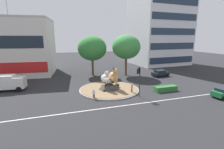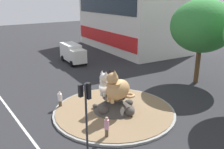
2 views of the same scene
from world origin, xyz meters
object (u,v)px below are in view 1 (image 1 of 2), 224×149
cat_statue_calico (114,76)px  sedan_on_far_lane (160,73)px  shophouse_block (5,47)px  pedestrian_white_shirt (94,93)px  delivery_box_truck (6,82)px  second_tree_near_tower (92,48)px  traffic_light_mast (139,75)px  office_tower (159,26)px  broadleaf_tree_behind_island (126,47)px  hatchback_near_shophouse (224,92)px  pedestrian_pink_shirt (132,88)px  cat_statue_white (105,78)px

cat_statue_calico → sedan_on_far_lane: (14.24, 6.64, -1.75)m
shophouse_block → pedestrian_white_shirt: (17.35, -23.51, -6.11)m
delivery_box_truck → second_tree_near_tower: bearing=30.3°
traffic_light_mast → office_tower: (22.33, 29.33, 9.79)m
traffic_light_mast → broadleaf_tree_behind_island: size_ratio=0.48×
hatchback_near_shophouse → delivery_box_truck: bearing=150.8°
cat_statue_calico → traffic_light_mast: traffic_light_mast is taller
broadleaf_tree_behind_island → traffic_light_mast: bearing=-105.0°
delivery_box_truck → hatchback_near_shophouse: bearing=-16.4°
second_tree_near_tower → pedestrian_pink_shirt: (3.55, -15.70, -5.74)m
cat_statue_calico → second_tree_near_tower: (-1.23, 12.99, 4.13)m
cat_statue_white → delivery_box_truck: size_ratio=0.39×
cat_statue_white → pedestrian_pink_shirt: 4.96m
cat_statue_white → office_tower: 37.88m
pedestrian_white_shirt → cat_statue_calico: bearing=-109.8°
sedan_on_far_lane → delivery_box_truck: size_ratio=0.72×
pedestrian_white_shirt → hatchback_near_shophouse: (19.83, -5.67, -0.04)m
pedestrian_pink_shirt → sedan_on_far_lane: size_ratio=0.40×
cat_statue_white → sedan_on_far_lane: bearing=94.6°
cat_statue_calico → hatchback_near_shophouse: size_ratio=0.68×
traffic_light_mast → cat_statue_white: bearing=31.7°
pedestrian_pink_shirt → delivery_box_truck: (-20.67, 8.16, 0.61)m
sedan_on_far_lane → cat_statue_white: bearing=-164.9°
second_tree_near_tower → sedan_on_far_lane: size_ratio=2.15×
traffic_light_mast → broadleaf_tree_behind_island: broadleaf_tree_behind_island is taller
cat_statue_white → second_tree_near_tower: 13.61m
broadleaf_tree_behind_island → sedan_on_far_lane: bearing=-25.8°
broadleaf_tree_behind_island → hatchback_near_shophouse: 22.03m
shophouse_block → office_tower: office_tower is taller
cat_statue_white → sedan_on_far_lane: size_ratio=0.55×
cat_statue_calico → delivery_box_truck: bearing=-114.9°
pedestrian_white_shirt → pedestrian_pink_shirt: bearing=-142.0°
broadleaf_tree_behind_island → sedan_on_far_lane: 10.50m
shophouse_block → hatchback_near_shophouse: bearing=-31.7°
second_tree_near_tower → sedan_on_far_lane: (15.47, -6.35, -5.87)m
pedestrian_white_shirt → traffic_light_mast: bearing=-156.7°
sedan_on_far_lane → hatchback_near_shophouse: 15.56m
cat_statue_calico → broadleaf_tree_behind_island: bearing=138.9°
broadleaf_tree_behind_island → pedestrian_white_shirt: (-10.99, -13.52, -6.19)m
second_tree_near_tower → pedestrian_white_shirt: second_tree_near_tower is taller
traffic_light_mast → pedestrian_pink_shirt: 3.15m
broadleaf_tree_behind_island → hatchback_near_shophouse: size_ratio=2.36×
cat_statue_calico → pedestrian_white_shirt: cat_statue_calico is taller
cat_statue_calico → office_tower: size_ratio=0.11×
second_tree_near_tower → office_tower: bearing=24.3°
shophouse_block → broadleaf_tree_behind_island: (28.34, -9.99, 0.09)m
cat_statue_white → cat_statue_calico: size_ratio=0.86×
pedestrian_pink_shirt → office_tower: bearing=-66.2°
cat_statue_calico → pedestrian_white_shirt: size_ratio=1.74×
office_tower → pedestrian_pink_shirt: (-22.67, -27.53, -12.35)m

